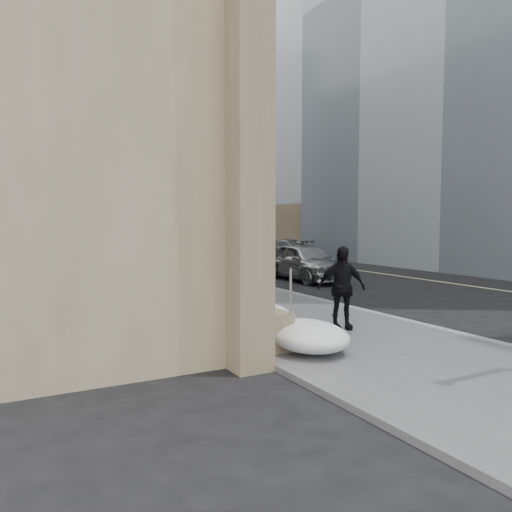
# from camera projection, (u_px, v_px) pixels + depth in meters

# --- Properties ---
(ground) EXTENTS (140.00, 140.00, 0.00)m
(ground) POSITION_uv_depth(u_px,v_px,m) (309.00, 330.00, 12.49)
(ground) COLOR black
(ground) RESTS_ON ground
(sidewalk) EXTENTS (5.00, 80.00, 0.12)m
(sidewalk) POSITION_uv_depth(u_px,v_px,m) (177.00, 283.00, 21.28)
(sidewalk) COLOR #48484A
(sidewalk) RESTS_ON ground
(curb) EXTENTS (0.24, 80.00, 0.12)m
(curb) POSITION_uv_depth(u_px,v_px,m) (233.00, 279.00, 22.51)
(curb) COLOR slate
(curb) RESTS_ON ground
(lane_line) EXTENTS (0.15, 70.00, 0.01)m
(lane_line) POSITION_uv_depth(u_px,v_px,m) (368.00, 272.00, 26.21)
(lane_line) COLOR #BFB78C
(lane_line) RESTS_ON ground
(limestone_building) EXTENTS (6.10, 44.00, 18.00)m
(limestone_building) POSITION_uv_depth(u_px,v_px,m) (21.00, 105.00, 26.93)
(limestone_building) COLOR #877558
(limestone_building) RESTS_ON ground
(far_podium) EXTENTS (2.00, 80.00, 4.00)m
(far_podium) POSITION_uv_depth(u_px,v_px,m) (437.00, 233.00, 28.41)
(far_podium) COLOR #706248
(far_podium) RESTS_ON ground
(bg_building_mid) EXTENTS (30.00, 12.00, 28.00)m
(bg_building_mid) POSITION_uv_depth(u_px,v_px,m) (80.00, 134.00, 66.14)
(bg_building_mid) COLOR slate
(bg_building_mid) RESTS_ON ground
(streetlight_mid) EXTENTS (1.71, 0.24, 8.00)m
(streetlight_mid) POSITION_uv_depth(u_px,v_px,m) (201.00, 184.00, 25.75)
(streetlight_mid) COLOR #2D2D30
(streetlight_mid) RESTS_ON ground
(streetlight_far) EXTENTS (1.71, 0.24, 8.00)m
(streetlight_far) POSITION_uv_depth(u_px,v_px,m) (115.00, 198.00, 43.36)
(streetlight_far) COLOR #2D2D30
(streetlight_far) RESTS_ON ground
(traffic_signal) EXTENTS (4.10, 0.22, 6.00)m
(traffic_signal) POSITION_uv_depth(u_px,v_px,m) (146.00, 200.00, 32.53)
(traffic_signal) COLOR #2D2D30
(traffic_signal) RESTS_ON ground
(snow_bank) EXTENTS (1.70, 18.10, 0.76)m
(snow_bank) POSITION_uv_depth(u_px,v_px,m) (158.00, 280.00, 18.92)
(snow_bank) COLOR silver
(snow_bank) RESTS_ON sidewalk
(mounted_horse_left) EXTENTS (1.18, 2.48, 2.70)m
(mounted_horse_left) POSITION_uv_depth(u_px,v_px,m) (201.00, 273.00, 14.42)
(mounted_horse_left) COLOR #523118
(mounted_horse_left) RESTS_ON sidewalk
(mounted_horse_right) EXTENTS (2.36, 2.51, 2.79)m
(mounted_horse_right) POSITION_uv_depth(u_px,v_px,m) (213.00, 259.00, 17.73)
(mounted_horse_right) COLOR #452513
(mounted_horse_right) RESTS_ON sidewalk
(pedestrian) EXTENTS (1.27, 0.84, 2.00)m
(pedestrian) POSITION_uv_depth(u_px,v_px,m) (341.00, 288.00, 11.95)
(pedestrian) COLOR black
(pedestrian) RESTS_ON sidewalk
(car_silver) EXTENTS (2.13, 5.03, 1.70)m
(car_silver) POSITION_uv_depth(u_px,v_px,m) (305.00, 262.00, 22.46)
(car_silver) COLOR gray
(car_silver) RESTS_ON ground
(car_grey) EXTENTS (3.45, 5.18, 1.39)m
(car_grey) POSITION_uv_depth(u_px,v_px,m) (279.00, 249.00, 34.32)
(car_grey) COLOR #5B5C63
(car_grey) RESTS_ON ground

